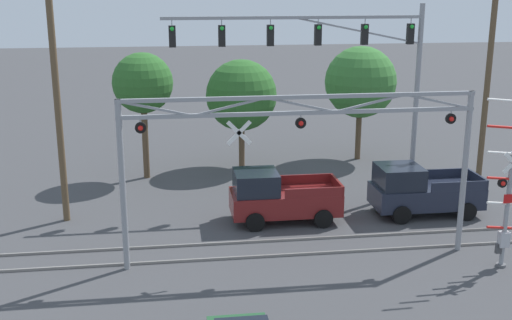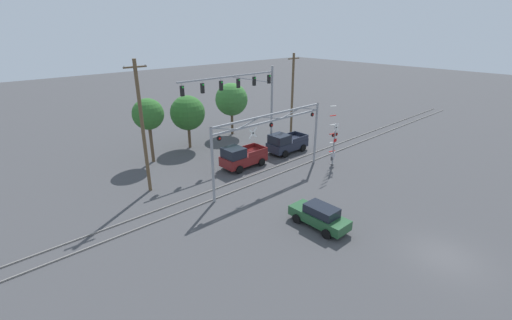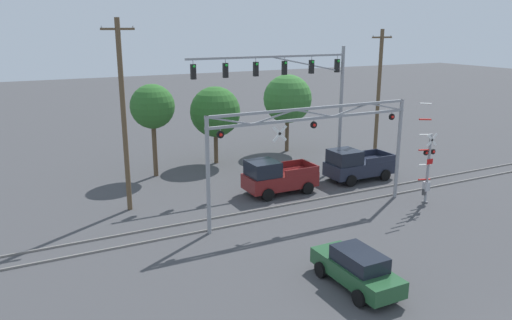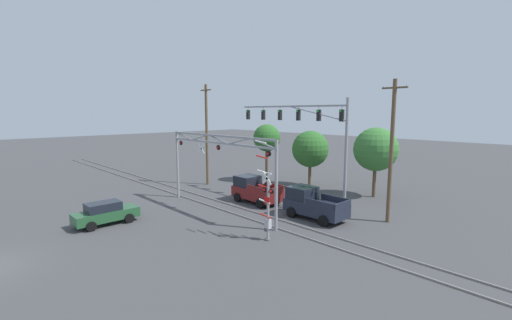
% 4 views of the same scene
% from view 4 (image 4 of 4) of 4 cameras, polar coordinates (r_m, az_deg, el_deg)
% --- Properties ---
extents(rail_track_near, '(80.00, 0.08, 0.10)m').
position_cam_4_polar(rail_track_near, '(27.98, -5.67, -8.25)').
color(rail_track_near, gray).
rests_on(rail_track_near, ground_plane).
extents(rail_track_far, '(80.00, 0.08, 0.10)m').
position_cam_4_polar(rail_track_far, '(28.85, -3.39, -7.72)').
color(rail_track_far, gray).
rests_on(rail_track_far, ground_plane).
extents(crossing_gantry, '(12.63, 0.27, 6.11)m').
position_cam_4_polar(crossing_gantry, '(26.93, -6.29, 0.70)').
color(crossing_gantry, gray).
rests_on(crossing_gantry, ground_plane).
extents(crossing_signal_mast, '(1.56, 0.35, 6.15)m').
position_cam_4_polar(crossing_signal_mast, '(21.10, 1.86, -7.59)').
color(crossing_signal_mast, gray).
rests_on(crossing_signal_mast, ground_plane).
extents(traffic_signal_span, '(11.90, 0.39, 8.96)m').
position_cam_4_polar(traffic_signal_span, '(29.14, 9.21, 5.16)').
color(traffic_signal_span, gray).
rests_on(traffic_signal_span, ground_plane).
extents(pickup_truck_lead, '(4.61, 2.30, 2.23)m').
position_cam_4_polar(pickup_truck_lead, '(30.08, -0.19, -5.04)').
color(pickup_truck_lead, maroon).
rests_on(pickup_truck_lead, ground_plane).
extents(pickup_truck_following, '(4.70, 2.30, 2.23)m').
position_cam_4_polar(pickup_truck_following, '(26.01, 9.39, -7.24)').
color(pickup_truck_following, '#1E2333').
rests_on(pickup_truck_following, ground_plane).
extents(sedan_waiting, '(1.88, 4.30, 1.61)m').
position_cam_4_polar(sedan_waiting, '(26.53, -23.81, -8.09)').
color(sedan_waiting, '#23512D').
rests_on(sedan_waiting, ground_plane).
extents(utility_pole_left, '(1.80, 0.28, 10.76)m').
position_cam_4_polar(utility_pole_left, '(37.21, -8.22, 4.33)').
color(utility_pole_left, brown).
rests_on(utility_pole_left, ground_plane).
extents(utility_pole_right, '(1.80, 0.28, 10.11)m').
position_cam_4_polar(utility_pole_right, '(25.76, 21.63, 1.51)').
color(utility_pole_right, brown).
rests_on(utility_pole_right, ground_plane).
extents(background_tree_beyond_span, '(4.02, 4.02, 6.48)m').
position_cam_4_polar(background_tree_beyond_span, '(33.25, 19.33, 1.67)').
color(background_tree_beyond_span, brown).
rests_on(background_tree_beyond_span, ground_plane).
extents(background_tree_far_left_verge, '(3.83, 3.83, 5.94)m').
position_cam_4_polar(background_tree_far_left_verge, '(36.25, 9.03, 1.81)').
color(background_tree_far_left_verge, brown).
rests_on(background_tree_far_left_verge, ground_plane).
extents(background_tree_far_right_verge, '(3.07, 3.07, 6.51)m').
position_cam_4_polar(background_tree_far_right_verge, '(38.59, 1.81, 3.65)').
color(background_tree_far_right_verge, brown).
rests_on(background_tree_far_right_verge, ground_plane).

